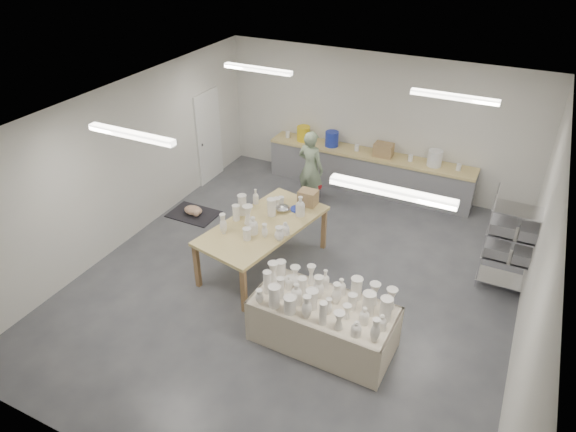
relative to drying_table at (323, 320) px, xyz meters
The scene contains 9 objects.
room 2.30m from the drying_table, 130.47° to the left, with size 8.00×8.02×3.00m.
back_counter 4.93m from the drying_table, 101.22° to the left, with size 4.60×0.60×1.24m.
wire_shelf 3.44m from the drying_table, 48.62° to the left, with size 0.88×0.48×1.80m.
drying_table is the anchor object (origin of this frame).
work_table 2.19m from the drying_table, 140.26° to the left, with size 1.63×2.56×1.27m.
rug 4.44m from the drying_table, 150.52° to the left, with size 1.00×0.70×0.02m, color black.
cat 4.41m from the drying_table, 150.54° to the left, with size 0.45×0.35×0.18m.
potter 4.18m from the drying_table, 116.65° to the left, with size 0.60×0.40×1.66m, color gray.
red_stool 4.41m from the drying_table, 115.07° to the left, with size 0.34×0.34×0.28m.
Camera 1 is at (2.93, -6.35, 5.61)m, focal length 32.00 mm.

